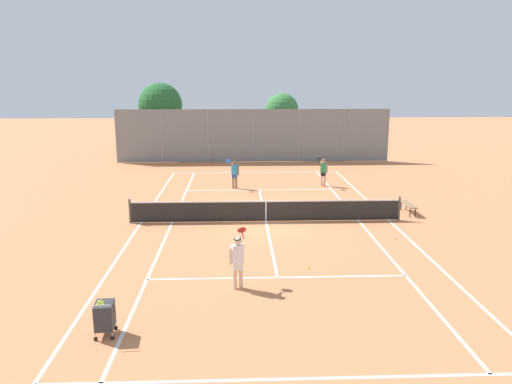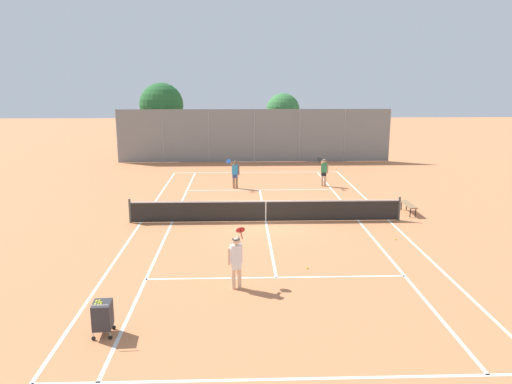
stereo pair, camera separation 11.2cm
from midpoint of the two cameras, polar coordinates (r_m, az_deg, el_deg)
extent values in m
plane|color=#CC7A4C|center=(22.14, 1.26, -3.38)|extent=(120.00, 120.00, 0.00)
cube|color=silver|center=(11.25, 4.85, -20.51)|extent=(11.00, 0.10, 0.01)
cube|color=silver|center=(33.72, 0.14, 2.27)|extent=(11.00, 0.10, 0.01)
cube|color=silver|center=(22.52, -12.88, -3.42)|extent=(0.10, 23.80, 0.01)
cube|color=silver|center=(23.10, 15.04, -3.13)|extent=(0.10, 23.80, 0.01)
cube|color=silver|center=(22.30, -9.42, -3.43)|extent=(0.10, 23.80, 0.01)
cube|color=silver|center=(22.74, 11.73, -3.20)|extent=(0.10, 23.80, 0.01)
cube|color=silver|center=(16.10, 2.54, -9.73)|extent=(8.26, 0.10, 0.01)
cube|color=silver|center=(28.33, 0.54, 0.24)|extent=(8.26, 0.10, 0.01)
cube|color=silver|center=(22.14, 1.26, -3.37)|extent=(0.10, 12.80, 0.01)
cylinder|color=#474C47|center=(22.47, -14.08, -2.11)|extent=(0.10, 0.10, 1.07)
cylinder|color=#474C47|center=(23.10, 16.18, -1.83)|extent=(0.10, 0.10, 1.07)
cube|color=black|center=(22.01, 1.27, -2.22)|extent=(11.90, 0.02, 0.89)
cube|color=white|center=(21.90, 1.27, -1.07)|extent=(11.90, 0.03, 0.06)
cube|color=white|center=(22.02, 1.27, -2.27)|extent=(0.05, 0.03, 0.89)
cube|color=#2D2D33|center=(13.10, -16.89, -13.30)|extent=(0.48, 0.59, 0.64)
cylinder|color=#B7B7BC|center=(13.52, -17.44, -14.24)|extent=(0.02, 0.02, 0.16)
cylinder|color=black|center=(13.57, -17.41, -14.64)|extent=(0.10, 0.04, 0.10)
cylinder|color=#B7B7BC|center=(13.45, -15.73, -14.28)|extent=(0.02, 0.02, 0.16)
cylinder|color=black|center=(13.50, -15.71, -14.68)|extent=(0.10, 0.04, 0.10)
cylinder|color=#B7B7BC|center=(13.09, -17.87, -15.23)|extent=(0.02, 0.02, 0.16)
cylinder|color=black|center=(13.14, -17.84, -15.64)|extent=(0.10, 0.04, 0.10)
cylinder|color=#B7B7BC|center=(13.01, -16.10, -15.28)|extent=(0.02, 0.02, 0.16)
cylinder|color=black|center=(13.06, -16.07, -15.69)|extent=(0.10, 0.04, 0.10)
cylinder|color=#B7B7BC|center=(12.62, -17.30, -12.25)|extent=(0.44, 0.06, 0.02)
sphere|color=#D1DB33|center=(12.89, -17.63, -12.31)|extent=(0.07, 0.07, 0.07)
sphere|color=#D1DB33|center=(12.93, -17.67, -12.16)|extent=(0.07, 0.07, 0.07)
sphere|color=#D1DB33|center=(13.01, -17.58, -12.10)|extent=(0.07, 0.07, 0.07)
sphere|color=#D1DB33|center=(13.06, -17.53, -11.89)|extent=(0.07, 0.07, 0.07)
sphere|color=#D1DB33|center=(13.11, -17.49, -11.80)|extent=(0.07, 0.07, 0.07)
sphere|color=#D1DB33|center=(12.88, -17.40, -12.36)|extent=(0.07, 0.07, 0.07)
sphere|color=#D1DB33|center=(12.92, -17.32, -12.24)|extent=(0.07, 0.07, 0.07)
sphere|color=#D1DB33|center=(12.97, -17.27, -12.01)|extent=(0.07, 0.07, 0.07)
sphere|color=#D1DB33|center=(13.04, -17.20, -12.01)|extent=(0.07, 0.07, 0.07)
sphere|color=#D1DB33|center=(13.09, -17.19, -11.79)|extent=(0.07, 0.07, 0.07)
sphere|color=#D1DB33|center=(12.86, -17.09, -12.40)|extent=(0.07, 0.07, 0.07)
sphere|color=#D1DB33|center=(12.92, -17.03, -12.21)|extent=(0.07, 0.07, 0.07)
sphere|color=#D1DB33|center=(12.97, -17.01, -12.00)|extent=(0.07, 0.07, 0.07)
cylinder|color=beige|center=(15.16, -2.38, -9.55)|extent=(0.13, 0.13, 0.82)
cylinder|color=beige|center=(15.19, -1.71, -9.48)|extent=(0.13, 0.13, 0.82)
cube|color=white|center=(15.05, -2.06, -8.35)|extent=(0.31, 0.24, 0.24)
cube|color=white|center=(14.93, -2.07, -7.06)|extent=(0.38, 0.27, 0.56)
sphere|color=beige|center=(14.80, -2.08, -5.64)|extent=(0.22, 0.22, 0.22)
cylinder|color=black|center=(14.78, -2.08, -5.40)|extent=(0.23, 0.23, 0.02)
cylinder|color=beige|center=(14.90, -2.90, -7.35)|extent=(0.08, 0.08, 0.52)
cylinder|color=beige|center=(14.99, -1.72, -5.80)|extent=(0.18, 0.46, 0.35)
cylinder|color=maroon|center=(15.21, -1.47, -4.89)|extent=(0.09, 0.25, 0.22)
cylinder|color=maroon|center=(15.28, -1.58, -4.36)|extent=(0.32, 0.26, 0.23)
cylinder|color=#936B4C|center=(28.71, -2.11, 1.23)|extent=(0.13, 0.13, 0.82)
cylinder|color=#936B4C|center=(28.75, -2.46, 1.24)|extent=(0.13, 0.13, 0.82)
cube|color=#334C8C|center=(28.67, -2.29, 1.88)|extent=(0.31, 0.23, 0.24)
cube|color=#3399D8|center=(28.60, -2.30, 2.59)|extent=(0.37, 0.27, 0.56)
sphere|color=#936B4C|center=(28.53, -2.31, 3.36)|extent=(0.22, 0.22, 0.22)
cylinder|color=black|center=(28.52, -2.31, 3.49)|extent=(0.23, 0.23, 0.02)
cylinder|color=#936B4C|center=(28.57, -1.87, 2.46)|extent=(0.08, 0.08, 0.52)
cylinder|color=#936B4C|center=(28.44, -2.62, 3.12)|extent=(0.17, 0.46, 0.35)
cylinder|color=#1E4C99|center=(28.19, -3.00, 3.36)|extent=(0.08, 0.25, 0.22)
cylinder|color=#1E4C99|center=(28.06, -3.06, 3.54)|extent=(0.31, 0.25, 0.23)
cylinder|color=#D8A884|center=(29.56, 8.02, 1.45)|extent=(0.13, 0.13, 0.82)
cylinder|color=#D8A884|center=(29.56, 7.67, 1.46)|extent=(0.13, 0.13, 0.82)
cube|color=black|center=(29.50, 7.86, 2.08)|extent=(0.31, 0.23, 0.24)
cube|color=#338C59|center=(29.44, 7.88, 2.77)|extent=(0.37, 0.26, 0.56)
sphere|color=#D8A884|center=(29.37, 7.91, 3.52)|extent=(0.22, 0.22, 0.22)
cylinder|color=black|center=(29.36, 7.91, 3.65)|extent=(0.23, 0.23, 0.02)
cylinder|color=#D8A884|center=(29.44, 8.31, 2.64)|extent=(0.08, 0.08, 0.52)
cylinder|color=#D8A884|center=(29.25, 7.64, 3.29)|extent=(0.17, 0.46, 0.35)
cylinder|color=black|center=(28.97, 7.37, 3.53)|extent=(0.08, 0.25, 0.22)
cylinder|color=black|center=(28.84, 7.37, 3.71)|extent=(0.31, 0.25, 0.23)
sphere|color=#D1DB33|center=(20.42, 15.80, -5.19)|extent=(0.07, 0.07, 0.07)
sphere|color=#D1DB33|center=(16.86, 6.06, -8.61)|extent=(0.07, 0.07, 0.07)
cube|color=olive|center=(24.38, 17.17, -1.37)|extent=(0.36, 1.50, 0.05)
cylinder|color=#262626|center=(23.81, 17.34, -2.29)|extent=(0.05, 0.05, 0.41)
cylinder|color=#262626|center=(24.98, 16.40, -1.53)|extent=(0.05, 0.05, 0.41)
cylinder|color=#262626|center=(23.90, 17.91, -2.28)|extent=(0.05, 0.05, 0.41)
cylinder|color=#262626|center=(25.06, 16.94, -1.52)|extent=(0.05, 0.05, 0.41)
cylinder|color=gray|center=(38.76, -15.51, 6.17)|extent=(0.08, 0.08, 3.99)
cylinder|color=gray|center=(38.11, -10.48, 6.31)|extent=(0.08, 0.08, 3.99)
cylinder|color=gray|center=(37.76, -5.32, 6.41)|extent=(0.08, 0.08, 3.99)
cylinder|color=gray|center=(37.71, -0.10, 6.46)|extent=(0.08, 0.08, 3.99)
cylinder|color=gray|center=(37.97, 5.09, 6.45)|extent=(0.08, 0.08, 3.99)
cylinder|color=gray|center=(38.54, 10.17, 6.39)|extent=(0.08, 0.08, 3.99)
cylinder|color=gray|center=(39.39, 15.07, 6.29)|extent=(0.08, 0.08, 3.99)
cube|color=slate|center=(37.71, -0.10, 6.46)|extent=(20.50, 0.02, 3.95)
cylinder|color=brown|center=(40.86, -10.52, 6.00)|extent=(0.29, 0.29, 2.95)
sphere|color=#26602D|center=(40.64, -10.67, 9.77)|extent=(3.45, 3.45, 3.45)
sphere|color=#26602D|center=(40.56, -10.15, 9.17)|extent=(2.51, 2.51, 2.51)
cylinder|color=brown|center=(40.09, 3.14, 5.98)|extent=(0.21, 0.21, 2.83)
sphere|color=#387A3D|center=(39.88, 3.18, 9.32)|extent=(2.65, 2.65, 2.65)
sphere|color=#387A3D|center=(39.77, 3.45, 8.83)|extent=(1.49, 1.49, 1.49)
camera|label=1|loc=(0.06, -89.86, 0.03)|focal=35.00mm
camera|label=2|loc=(0.06, 90.14, -0.03)|focal=35.00mm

